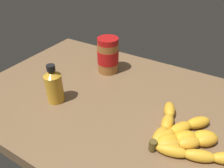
% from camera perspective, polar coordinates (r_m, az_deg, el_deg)
% --- Properties ---
extents(ground_plane, '(0.94, 0.66, 0.05)m').
position_cam_1_polar(ground_plane, '(0.76, -0.75, -4.73)').
color(ground_plane, brown).
extents(banana_bunch, '(0.25, 0.21, 0.04)m').
position_cam_1_polar(banana_bunch, '(0.62, 18.36, -13.14)').
color(banana_bunch, gold).
rests_on(banana_bunch, ground_plane).
extents(peanut_butter_jar, '(0.09, 0.09, 0.14)m').
position_cam_1_polar(peanut_butter_jar, '(0.86, -1.08, 7.58)').
color(peanut_butter_jar, '#9E602D').
rests_on(peanut_butter_jar, ground_plane).
extents(honey_bottle, '(0.06, 0.06, 0.14)m').
position_cam_1_polar(honey_bottle, '(0.72, -15.18, -0.33)').
color(honey_bottle, gold).
rests_on(honey_bottle, ground_plane).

